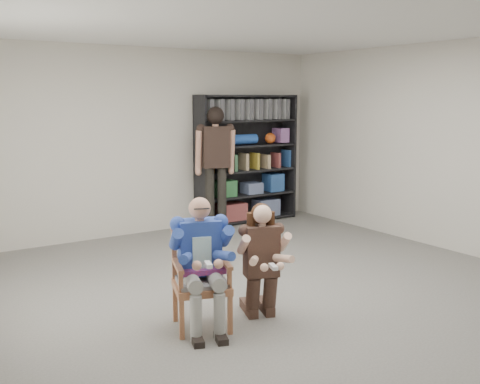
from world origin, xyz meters
TOP-DOWN VIEW (x-y plane):
  - room_shell at (0.00, 0.00)m, footprint 6.00×7.00m
  - floor at (0.00, 0.00)m, footprint 6.00×7.00m
  - armchair at (-1.12, -0.17)m, footprint 0.67×0.66m
  - seated_man at (-1.12, -0.17)m, footprint 0.72×0.85m
  - kneeling_woman at (-0.54, -0.29)m, footprint 0.68×0.85m
  - bookshelf at (1.70, 3.28)m, footprint 1.80×0.38m
  - standing_man at (0.95, 3.02)m, footprint 0.66×0.48m

SIDE VIEW (x-z plane):
  - floor at x=0.00m, z-range -0.01..0.01m
  - armchair at x=-1.12m, z-range 0.00..0.92m
  - kneeling_woman at x=-0.54m, z-range 0.00..1.10m
  - seated_man at x=-1.12m, z-range 0.00..1.20m
  - standing_man at x=0.95m, z-range 0.00..1.90m
  - bookshelf at x=1.70m, z-range 0.00..2.10m
  - room_shell at x=0.00m, z-range 0.00..2.80m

